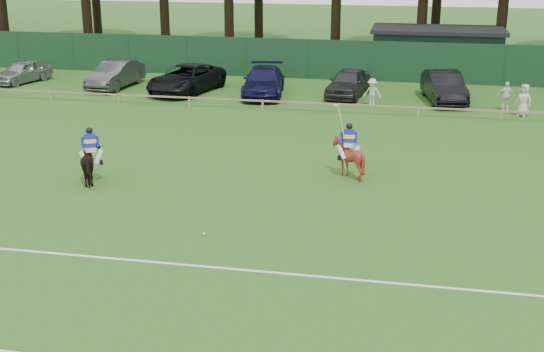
% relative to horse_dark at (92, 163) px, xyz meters
% --- Properties ---
extents(ground, '(160.00, 160.00, 0.00)m').
position_rel_horse_dark_xyz_m(ground, '(6.66, -5.14, -0.75)').
color(ground, '#1E4C14').
rests_on(ground, ground).
extents(horse_dark, '(1.55, 1.94, 1.50)m').
position_rel_horse_dark_xyz_m(horse_dark, '(0.00, 0.00, 0.00)').
color(horse_dark, black).
rests_on(horse_dark, ground).
extents(horse_chestnut, '(1.36, 1.49, 1.49)m').
position_rel_horse_dark_xyz_m(horse_chestnut, '(9.14, 2.50, -0.00)').
color(horse_chestnut, maroon).
rests_on(horse_chestnut, ground).
extents(sedan_silver, '(2.68, 4.27, 1.35)m').
position_rel_horse_dark_xyz_m(sedan_silver, '(-12.44, 17.13, -0.07)').
color(sedan_silver, '#9C9FA1').
rests_on(sedan_silver, ground).
extents(sedan_grey, '(2.09, 4.91, 1.57)m').
position_rel_horse_dark_xyz_m(sedan_grey, '(-6.17, 16.78, 0.04)').
color(sedan_grey, '#303033').
rests_on(sedan_grey, ground).
extents(suv_black, '(3.84, 6.13, 1.58)m').
position_rel_horse_dark_xyz_m(suv_black, '(-1.60, 16.30, 0.04)').
color(suv_black, black).
rests_on(suv_black, ground).
extents(sedan_navy, '(2.88, 5.65, 1.57)m').
position_rel_horse_dark_xyz_m(sedan_navy, '(2.97, 16.34, 0.04)').
color(sedan_navy, '#121137').
rests_on(sedan_navy, ground).
extents(hatch_grey, '(2.54, 4.81, 1.56)m').
position_rel_horse_dark_xyz_m(hatch_grey, '(7.72, 16.97, 0.03)').
color(hatch_grey, '#2B2C2E').
rests_on(hatch_grey, ground).
extents(estate_black, '(2.61, 5.21, 1.64)m').
position_rel_horse_dark_xyz_m(estate_black, '(12.98, 16.64, 0.07)').
color(estate_black, black).
rests_on(estate_black, ground).
extents(spectator_left, '(1.07, 0.76, 1.49)m').
position_rel_horse_dark_xyz_m(spectator_left, '(9.21, 14.70, -0.00)').
color(spectator_left, beige).
rests_on(spectator_left, ground).
extents(spectator_mid, '(0.92, 0.46, 1.52)m').
position_rel_horse_dark_xyz_m(spectator_mid, '(16.07, 15.08, 0.01)').
color(spectator_mid, white).
rests_on(spectator_mid, ground).
extents(spectator_right, '(0.95, 0.86, 1.64)m').
position_rel_horse_dark_xyz_m(spectator_right, '(16.81, 13.93, 0.07)').
color(spectator_right, beige).
rests_on(spectator_right, ground).
extents(rider_dark, '(0.88, 0.61, 1.41)m').
position_rel_horse_dark_xyz_m(rider_dark, '(0.01, -0.01, 0.69)').
color(rider_dark, silver).
rests_on(rider_dark, ground).
extents(rider_chestnut, '(0.95, 0.55, 2.05)m').
position_rel_horse_dark_xyz_m(rider_chestnut, '(9.14, 2.49, 0.70)').
color(rider_chestnut, silver).
rests_on(rider_chestnut, ground).
extents(polo_ball, '(0.09, 0.09, 0.09)m').
position_rel_horse_dark_xyz_m(polo_ball, '(5.42, -4.02, -0.70)').
color(polo_ball, silver).
rests_on(polo_ball, ground).
extents(pitch_lines, '(60.00, 5.10, 0.01)m').
position_rel_horse_dark_xyz_m(pitch_lines, '(6.66, -8.64, -0.74)').
color(pitch_lines, silver).
rests_on(pitch_lines, ground).
extents(pitch_rail, '(62.10, 0.10, 0.50)m').
position_rel_horse_dark_xyz_m(pitch_rail, '(6.66, 12.86, -0.30)').
color(pitch_rail, '#997F5B').
rests_on(pitch_rail, ground).
extents(perimeter_fence, '(92.08, 0.08, 2.50)m').
position_rel_horse_dark_xyz_m(perimeter_fence, '(6.66, 21.86, 0.50)').
color(perimeter_fence, '#14351E').
rests_on(perimeter_fence, ground).
extents(utility_shed, '(8.40, 4.40, 3.04)m').
position_rel_horse_dark_xyz_m(utility_shed, '(12.66, 24.86, 0.79)').
color(utility_shed, '#14331E').
rests_on(utility_shed, ground).
extents(tree_row, '(96.00, 12.00, 21.00)m').
position_rel_horse_dark_xyz_m(tree_row, '(8.66, 29.86, -0.75)').
color(tree_row, '#26561C').
rests_on(tree_row, ground).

